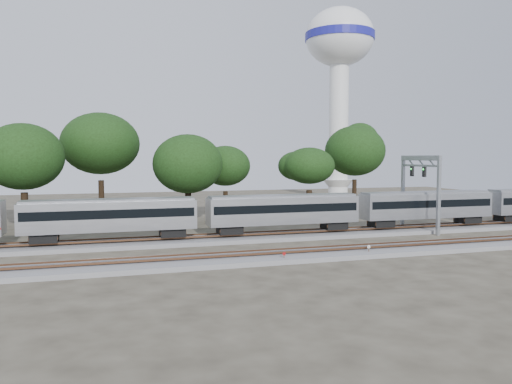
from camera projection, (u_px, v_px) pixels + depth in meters
ground at (213, 253)px, 44.08m from camera, size 160.00×160.00×0.00m
track_far at (200, 240)px, 49.79m from camera, size 160.00×5.00×0.73m
track_near at (224, 260)px, 40.25m from camera, size 160.00×5.00×0.73m
train at (285, 209)px, 52.21m from camera, size 83.90×2.88×4.25m
switch_stand_red at (284, 256)px, 39.96m from camera, size 0.28×0.05×0.87m
switch_stand_white at (369, 249)px, 42.66m from camera, size 0.31×0.06×0.96m
switch_lever at (312, 260)px, 40.47m from camera, size 0.53×0.36×0.30m
water_tower at (339, 58)px, 100.20m from camera, size 13.85×13.85×38.35m
signal_gantry at (420, 176)px, 56.79m from camera, size 0.60×7.12×8.66m
tree_2 at (23, 157)px, 54.50m from camera, size 8.67×8.67×12.22m
tree_3 at (100, 144)px, 63.90m from camera, size 10.37×10.37×14.62m
tree_4 at (188, 164)px, 60.87m from camera, size 7.78×7.78×10.97m
tree_5 at (225, 166)px, 66.00m from camera, size 7.44×7.44×10.48m
tree_6 at (309, 166)px, 68.54m from camera, size 7.41×7.41×10.44m
tree_7 at (355, 151)px, 75.63m from camera, size 9.57×9.57×13.50m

